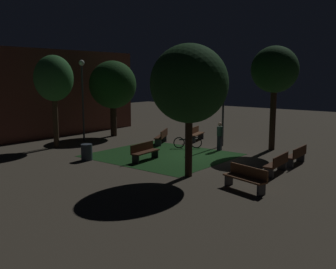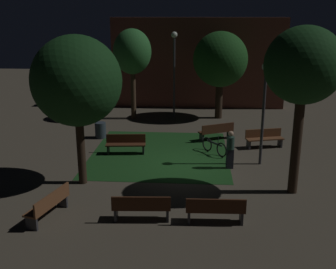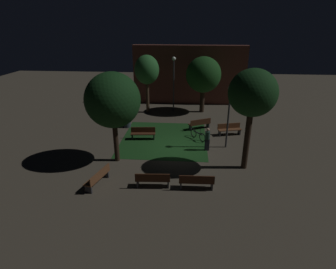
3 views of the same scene
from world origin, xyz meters
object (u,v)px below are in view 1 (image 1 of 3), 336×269
bench_path_side (297,155)px  tree_back_left (54,79)px  bench_corner (162,136)px  bicycle (188,142)px  bench_by_lamp (144,151)px  lamp_post_path_center (223,97)px  bench_front_left (277,163)px  tree_lawn_side (275,71)px  tree_left_canopy (189,84)px  bench_lawn_edge (246,177)px  pedestrian (220,136)px  lamp_post_plaza_east (82,87)px  trash_bin (87,152)px  tree_back_right (113,85)px  bench_near_trees (196,133)px

bench_path_side → tree_back_left: size_ratio=0.34×
bench_corner → bicycle: bearing=-95.2°
bench_corner → bench_by_lamp: bearing=-151.1°
bench_corner → lamp_post_path_center: size_ratio=0.42×
bicycle → bench_corner: bearing=84.8°
bench_front_left → bicycle: (2.48, 6.51, -0.14)m
bench_corner → tree_lawn_side: 7.69m
bench_path_side → tree_lawn_side: tree_lawn_side is taller
bench_corner → tree_left_canopy: size_ratio=0.33×
bench_lawn_edge → tree_left_canopy: 4.41m
pedestrian → bench_path_side: bearing=-99.5°
bench_by_lamp → lamp_post_plaza_east: lamp_post_plaza_east is taller
trash_bin → bench_path_side: bearing=-57.3°
bench_front_left → bench_by_lamp: (-1.56, 6.27, 0.00)m
tree_back_left → lamp_post_path_center: (6.55, -7.36, -1.04)m
bench_corner → tree_back_left: (-4.84, 4.07, 3.51)m
tree_back_right → lamp_post_path_center: size_ratio=1.21×
bench_lawn_edge → tree_left_canopy: size_ratio=0.34×
bench_corner → bicycle: 2.11m
bench_near_trees → tree_lawn_side: 6.49m
bench_near_trees → lamp_post_path_center: 3.42m
lamp_post_path_center → trash_bin: 8.71m
tree_back_left → bench_corner: bearing=-40.0°
tree_lawn_side → pedestrian: bearing=133.3°
tree_lawn_side → tree_back_left: 12.52m
bench_front_left → tree_back_left: size_ratio=0.34×
bench_corner → pedestrian: bearing=-84.5°
bench_by_lamp → tree_back_left: tree_back_left is taller
bench_path_side → tree_left_canopy: size_ratio=0.33×
lamp_post_plaza_east → bicycle: (2.22, -6.64, -3.10)m
bench_by_lamp → bench_corner: 4.83m
bench_path_side → lamp_post_plaza_east: lamp_post_plaza_east is taller
bench_front_left → tree_back_left: bearing=99.7°
bench_path_side → tree_left_canopy: 6.57m
bench_near_trees → tree_back_right: bearing=108.6°
bench_front_left → lamp_post_plaza_east: size_ratio=0.35×
bench_near_trees → bicycle: 2.66m
bench_corner → lamp_post_plaza_east: size_ratio=0.35×
bench_path_side → tree_back_right: 13.63m
bench_front_left → bench_corner: (2.67, 8.61, 0.00)m
trash_bin → bench_near_trees: bearing=-6.9°
bicycle → lamp_post_plaza_east: bearing=108.5°
bicycle → bench_by_lamp: bearing=-176.6°
bench_corner → bench_near_trees: size_ratio=0.98×
bench_front_left → lamp_post_path_center: lamp_post_path_center is taller
bench_by_lamp → lamp_post_path_center: size_ratio=0.43×
pedestrian → tree_left_canopy: bearing=-161.4°
pedestrian → bench_near_trees: bearing=57.6°
bench_near_trees → bench_lawn_edge: size_ratio=1.00×
trash_bin → bench_corner: bearing=0.1°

